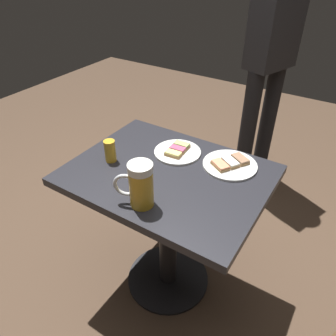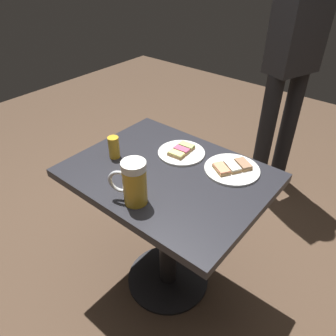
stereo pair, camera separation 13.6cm
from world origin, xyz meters
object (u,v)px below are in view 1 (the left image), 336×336
plate_far (230,164)px  beer_mug (140,185)px  plate_near (177,151)px  patron_standing (271,51)px  beer_glass_small (110,151)px

plate_far → beer_mug: (0.41, -0.18, 0.08)m
plate_near → patron_standing: size_ratio=0.13×
beer_mug → plate_far: bearing=156.3°
patron_standing → beer_glass_small: bearing=6.1°
plate_near → beer_glass_small: bearing=-45.7°
plate_near → beer_glass_small: size_ratio=2.15×
beer_mug → beer_glass_small: bearing=-119.6°
beer_glass_small → patron_standing: patron_standing is taller
plate_far → beer_glass_small: size_ratio=2.35×
plate_near → plate_far: bearing=97.8°
plate_near → plate_far: size_ratio=0.91×
plate_far → beer_glass_small: (0.25, -0.46, 0.04)m
beer_mug → patron_standing: (-1.38, 0.00, 0.15)m
beer_mug → patron_standing: 1.39m
beer_glass_small → plate_near: bearing=134.3°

